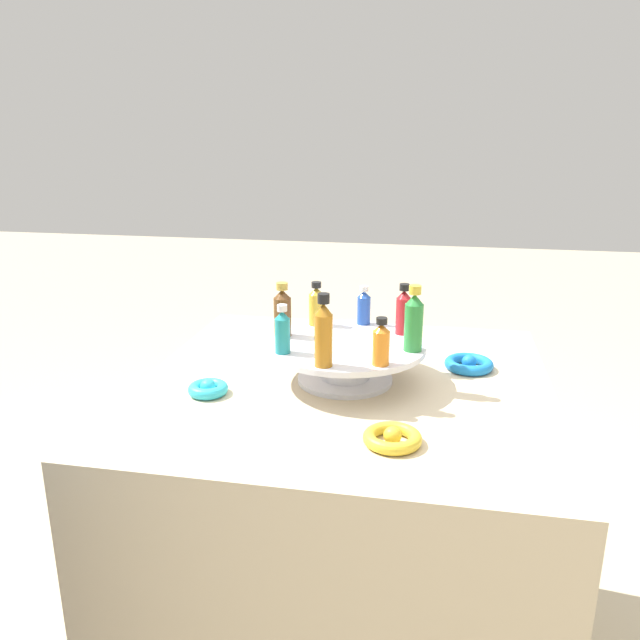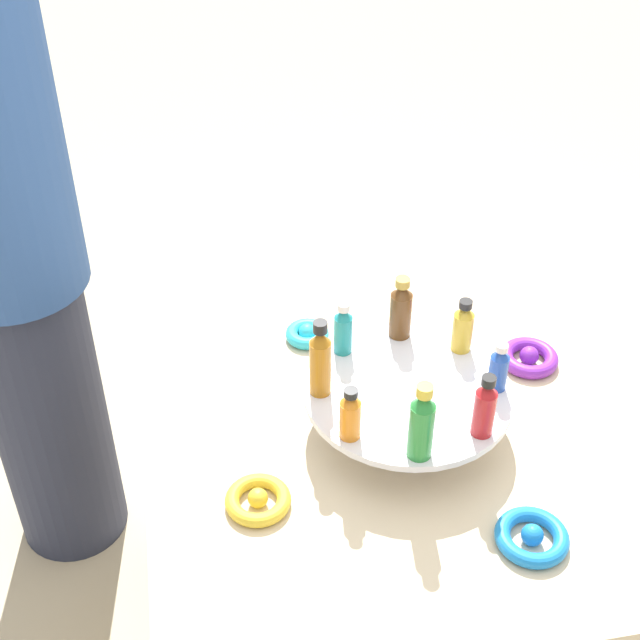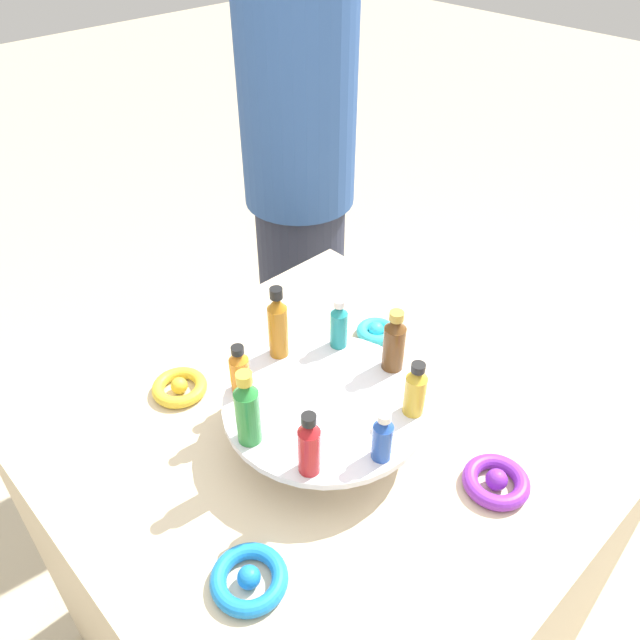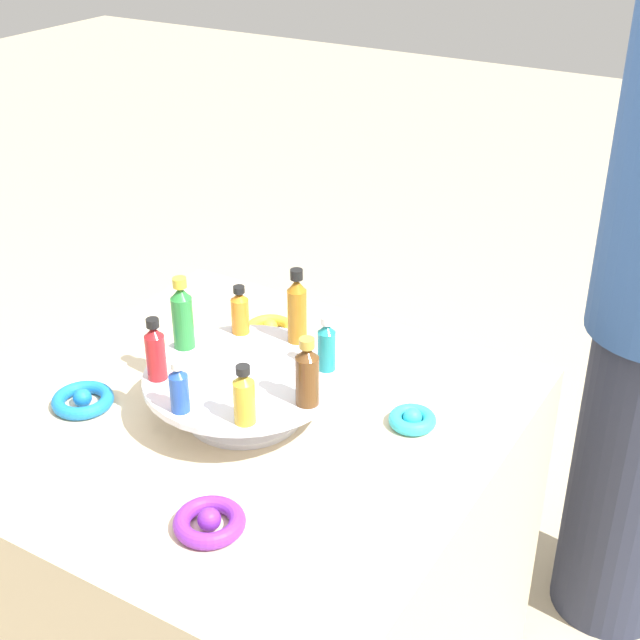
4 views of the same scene
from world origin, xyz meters
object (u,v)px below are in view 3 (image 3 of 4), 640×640
object	(u,v)px
bottle_gold	(415,390)
ribbon_bow_blue	(249,579)
bottle_blue	(383,438)
person_figure	(299,147)
bottle_red	(309,446)
ribbon_bow_purple	(496,481)
display_stand	(325,412)
ribbon_bow_teal	(376,331)
bottle_teal	(339,325)
bottle_green	(247,410)
bottle_orange	(240,371)
bottle_amber	(278,325)
ribbon_bow_gold	(180,387)
bottle_brown	(394,342)

from	to	relation	value
bottle_gold	ribbon_bow_blue	world-z (taller)	bottle_gold
bottle_blue	person_figure	size ratio (longest dim) A/B	0.05
bottle_red	ribbon_bow_purple	distance (m)	0.32
display_stand	ribbon_bow_purple	world-z (taller)	display_stand
bottle_blue	ribbon_bow_purple	bearing A→B (deg)	-40.52
ribbon_bow_teal	bottle_teal	bearing A→B (deg)	-166.00
bottle_green	bottle_orange	bearing A→B (deg)	59.15
bottle_orange	bottle_amber	xyz separation A→B (m)	(0.10, 0.03, 0.02)
bottle_orange	ribbon_bow_teal	size ratio (longest dim) A/B	1.14
bottle_orange	bottle_green	xyz separation A→B (m)	(-0.06, -0.09, 0.02)
ribbon_bow_blue	bottle_amber	bearing A→B (deg)	42.84
bottle_orange	ribbon_bow_gold	xyz separation A→B (m)	(-0.04, 0.15, -0.12)
bottle_blue	bottle_brown	distance (m)	0.20
bottle_orange	bottle_green	size ratio (longest dim) A/B	0.69
display_stand	bottle_orange	xyz separation A→B (m)	(-0.08, 0.11, 0.07)
bottle_orange	bottle_teal	size ratio (longest dim) A/B	0.93
bottle_brown	bottle_green	bearing A→B (deg)	171.65
bottle_orange	ribbon_bow_blue	xyz separation A→B (m)	(-0.18, -0.23, -0.12)
bottle_green	person_figure	size ratio (longest dim) A/B	0.08
ribbon_bow_gold	bottle_red	bearing A→B (deg)	-88.72
ribbon_bow_blue	ribbon_bow_teal	distance (m)	0.58
bottle_teal	person_figure	world-z (taller)	person_figure
bottle_teal	ribbon_bow_teal	xyz separation A→B (m)	(0.15, 0.04, -0.12)
bottle_gold	bottle_brown	size ratio (longest dim) A/B	0.85
ribbon_bow_gold	person_figure	bearing A→B (deg)	31.76
bottle_gold	ribbon_bow_teal	xyz separation A→B (m)	(0.18, 0.23, -0.12)
bottle_teal	ribbon_bow_blue	size ratio (longest dim) A/B	0.92
bottle_blue	bottle_teal	world-z (taller)	bottle_teal
bottle_orange	bottle_gold	size ratio (longest dim) A/B	0.93
bottle_green	bottle_brown	size ratio (longest dim) A/B	1.14
bottle_blue	bottle_brown	size ratio (longest dim) A/B	0.76
bottle_orange	ribbon_bow_blue	size ratio (longest dim) A/B	0.85
bottle_red	ribbon_bow_teal	distance (m)	0.45
bottle_orange	bottle_brown	distance (m)	0.26
ribbon_bow_purple	display_stand	bearing A→B (deg)	114.90
ribbon_bow_gold	person_figure	world-z (taller)	person_figure
display_stand	ribbon_bow_purple	size ratio (longest dim) A/B	3.19
bottle_orange	bottle_blue	distance (m)	0.26
bottle_blue	bottle_teal	size ratio (longest dim) A/B	0.90
display_stand	person_figure	world-z (taller)	person_figure
bottle_orange	ribbon_bow_teal	xyz separation A→B (m)	(0.35, 0.01, -0.12)
ribbon_bow_blue	ribbon_bow_purple	bearing A→B (deg)	-20.10
display_stand	ribbon_bow_gold	bearing A→B (deg)	114.90
display_stand	bottle_teal	xyz separation A→B (m)	(0.11, 0.08, 0.07)
display_stand	ribbon_bow_blue	world-z (taller)	display_stand
bottle_red	ribbon_bow_blue	bearing A→B (deg)	-166.00
ribbon_bow_gold	ribbon_bow_blue	distance (m)	0.41
display_stand	ribbon_bow_purple	xyz separation A→B (m)	(0.12, -0.26, -0.04)
person_figure	display_stand	bearing A→B (deg)	0.00
bottle_orange	bottle_gold	world-z (taller)	bottle_gold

